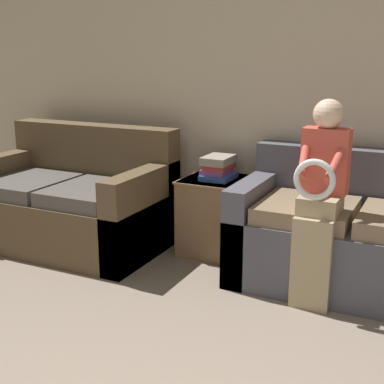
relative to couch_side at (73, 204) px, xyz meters
name	(u,v)px	position (x,y,z in m)	size (l,w,h in m)	color
wall_back	(337,88)	(1.93, 0.63, 0.94)	(7.22, 0.06, 2.55)	beige
couch_side	(73,204)	(0.00, 0.00, 0.00)	(1.54, 0.93, 0.94)	brown
child_left_seated	(320,192)	(2.03, -0.18, 0.37)	(0.28, 0.38, 1.26)	tan
side_shelf	(217,215)	(1.14, 0.33, -0.03)	(0.52, 0.51, 0.59)	olive
book_stack	(218,167)	(1.14, 0.33, 0.34)	(0.22, 0.29, 0.18)	#33569E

